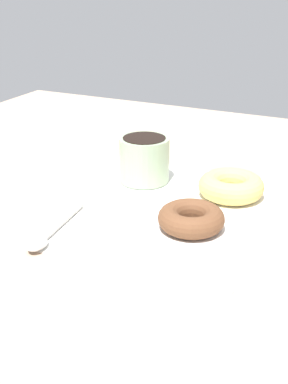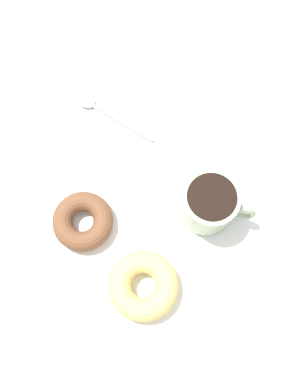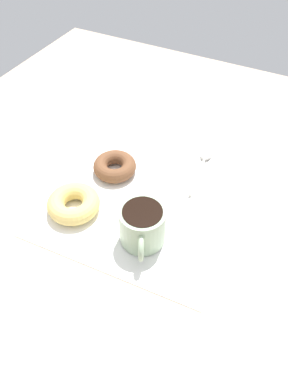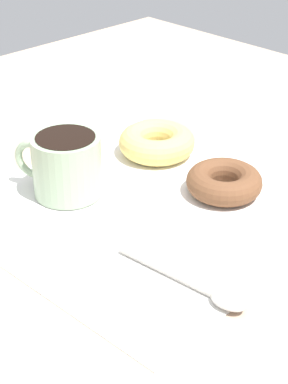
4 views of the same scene
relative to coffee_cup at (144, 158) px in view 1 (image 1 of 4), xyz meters
The scene contains 6 objects.
ground_plane 12.04cm from the coffee_cup, 14.14° to the left, with size 120.00×120.00×2.00cm, color tan.
napkin 10.55cm from the coffee_cup, 25.35° to the left, with size 35.91×35.91×0.30cm, color white.
coffee_cup is the anchor object (origin of this frame).
donut_near_cup 18.84cm from the coffee_cup, 45.36° to the left, with size 9.09×9.09×2.99cm, color brown.
donut_far 15.09cm from the coffee_cup, 88.90° to the left, with size 10.11×10.11×3.36cm, color #E5C66B.
spoon 24.61cm from the coffee_cup, ahead, with size 15.05×3.09×0.90cm.
Camera 1 is at (63.70, 32.85, 33.51)cm, focal length 50.00 mm.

